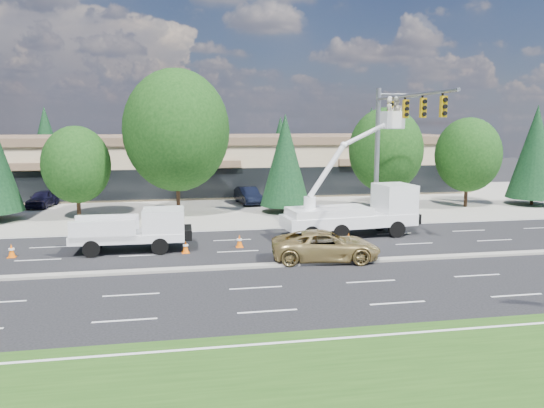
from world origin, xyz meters
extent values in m
plane|color=black|center=(0.00, 0.00, 0.00)|extent=(140.00, 140.00, 0.00)
cube|color=gray|center=(0.00, 20.00, 0.01)|extent=(140.00, 22.00, 0.01)
cube|color=gray|center=(0.00, 0.00, 0.06)|extent=(120.00, 0.55, 0.12)
cube|color=tan|center=(0.00, 30.00, 2.50)|extent=(50.00, 15.00, 5.00)
cube|color=brown|center=(0.00, 30.00, 5.15)|extent=(50.40, 15.40, 0.70)
cube|color=black|center=(0.00, 22.45, 1.50)|extent=(48.00, 0.12, 2.60)
cylinder|color=#332114|center=(-10.00, 15.00, 1.07)|extent=(0.28, 0.28, 2.13)
ellipsoid|color=black|center=(-10.00, 15.00, 3.85)|extent=(4.74, 4.74, 5.45)
cylinder|color=#332114|center=(-3.00, 15.00, 1.72)|extent=(0.28, 0.28, 3.44)
ellipsoid|color=black|center=(-3.00, 15.00, 6.22)|extent=(7.66, 7.66, 8.80)
cylinder|color=#332114|center=(5.00, 15.00, 0.40)|extent=(0.26, 0.26, 0.80)
cone|color=black|center=(5.00, 15.00, 4.00)|extent=(3.78, 3.78, 6.90)
cylinder|color=#332114|center=(13.00, 15.00, 1.29)|extent=(0.28, 0.28, 2.58)
ellipsoid|color=black|center=(13.00, 15.00, 4.66)|extent=(5.74, 5.74, 6.60)
cylinder|color=#332114|center=(20.00, 15.00, 1.17)|extent=(0.28, 0.28, 2.34)
ellipsoid|color=black|center=(20.00, 15.00, 4.22)|extent=(5.19, 5.19, 5.97)
cylinder|color=#332114|center=(26.00, 15.00, 0.40)|extent=(0.26, 0.26, 0.80)
cone|color=black|center=(26.00, 15.00, 4.42)|extent=(4.18, 4.18, 7.63)
cylinder|color=#332114|center=(-18.00, 42.00, 0.40)|extent=(0.26, 0.26, 0.80)
cone|color=black|center=(-18.00, 42.00, 4.66)|extent=(4.40, 4.40, 8.04)
cylinder|color=#332114|center=(-4.00, 42.00, 0.40)|extent=(0.26, 0.26, 0.80)
cone|color=black|center=(-4.00, 42.00, 5.43)|extent=(5.14, 5.14, 9.38)
cylinder|color=#332114|center=(10.00, 42.00, 0.40)|extent=(0.26, 0.26, 0.80)
cone|color=black|center=(10.00, 42.00, 4.07)|extent=(3.85, 3.85, 7.03)
cylinder|color=#332114|center=(22.00, 42.00, 0.40)|extent=(0.26, 0.26, 0.80)
cone|color=black|center=(22.00, 42.00, 4.71)|extent=(4.45, 4.45, 8.14)
cylinder|color=gray|center=(10.00, 9.20, 4.50)|extent=(0.32, 0.32, 9.00)
cylinder|color=gray|center=(10.00, 4.20, 8.30)|extent=(0.20, 10.00, 0.20)
cylinder|color=gray|center=(11.30, 9.20, 8.60)|extent=(2.60, 0.12, 0.12)
cube|color=gold|center=(10.00, 7.20, 7.55)|extent=(0.32, 0.22, 1.05)
cube|color=gold|center=(10.00, 5.00, 7.55)|extent=(0.32, 0.22, 1.05)
cube|color=gold|center=(10.00, 2.80, 7.55)|extent=(0.32, 0.22, 1.05)
cube|color=gold|center=(10.00, 0.60, 7.55)|extent=(0.32, 0.22, 1.05)
cube|color=white|center=(-5.68, 4.28, 0.83)|extent=(5.87, 2.22, 0.44)
cube|color=white|center=(-3.83, 4.26, 1.51)|extent=(2.17, 2.12, 1.46)
cube|color=black|center=(-3.20, 4.25, 1.70)|extent=(0.10, 1.85, 0.97)
cube|color=white|center=(-6.84, 5.22, 1.31)|extent=(3.31, 0.34, 1.07)
cube|color=white|center=(-6.86, 3.37, 1.31)|extent=(3.31, 0.34, 1.07)
cube|color=white|center=(7.00, 5.80, 1.00)|extent=(8.24, 3.26, 0.70)
cube|color=white|center=(9.99, 6.13, 2.06)|extent=(2.25, 2.56, 2.01)
cube|color=black|center=(10.74, 6.21, 2.21)|extent=(0.30, 2.00, 1.20)
cube|color=white|center=(5.70, 5.66, 1.55)|extent=(5.03, 2.81, 0.50)
cylinder|color=white|center=(4.51, 5.53, 2.11)|extent=(0.70, 0.70, 0.80)
cube|color=white|center=(9.69, 6.09, 6.94)|extent=(1.19, 1.02, 1.08)
imported|color=beige|center=(9.47, 6.07, 7.34)|extent=(0.48, 0.67, 1.73)
imported|color=beige|center=(9.90, 6.12, 7.34)|extent=(0.74, 0.91, 1.73)
ellipsoid|color=white|center=(9.47, 6.07, 8.22)|extent=(0.26, 0.26, 0.18)
ellipsoid|color=white|center=(9.90, 6.12, 8.22)|extent=(0.26, 0.26, 0.18)
cube|color=#FF6508|center=(-11.44, 4.04, 0.01)|extent=(0.40, 0.40, 0.03)
cone|color=#FF6508|center=(-11.44, 4.04, 0.35)|extent=(0.36, 0.36, 0.70)
cylinder|color=white|center=(-11.44, 4.04, 0.42)|extent=(0.29, 0.29, 0.10)
cube|color=#FF6508|center=(-2.73, 3.36, 0.01)|extent=(0.40, 0.40, 0.03)
cone|color=#FF6508|center=(-2.73, 3.36, 0.35)|extent=(0.36, 0.36, 0.70)
cylinder|color=white|center=(-2.73, 3.36, 0.42)|extent=(0.29, 0.29, 0.10)
cube|color=#FF6508|center=(0.20, 4.17, 0.01)|extent=(0.40, 0.40, 0.03)
cone|color=#FF6508|center=(0.20, 4.17, 0.35)|extent=(0.36, 0.36, 0.70)
cylinder|color=white|center=(0.20, 4.17, 0.42)|extent=(0.29, 0.29, 0.10)
cube|color=#FF6508|center=(6.22, 3.48, 0.01)|extent=(0.40, 0.40, 0.03)
cone|color=#FF6508|center=(6.22, 3.48, 0.35)|extent=(0.36, 0.36, 0.70)
cylinder|color=white|center=(6.22, 3.48, 0.42)|extent=(0.29, 0.29, 0.10)
imported|color=tan|center=(4.07, 0.60, 0.74)|extent=(5.62, 3.12, 1.49)
imported|color=black|center=(-13.80, 21.00, 0.69)|extent=(2.16, 4.22, 1.37)
imported|color=black|center=(2.81, 19.75, 0.71)|extent=(2.00, 4.46, 1.42)
camera|label=1|loc=(-3.12, -24.08, 6.75)|focal=35.00mm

